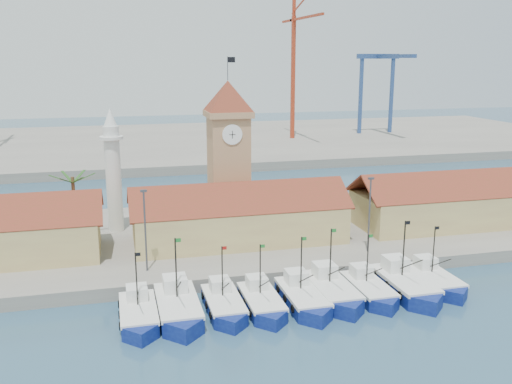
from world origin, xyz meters
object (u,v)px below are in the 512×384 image
object	(u,v)px
boat_0	(139,316)
minaret	(113,170)
clock_tower	(229,151)
boat_4	(303,299)

from	to	relation	value
boat_0	minaret	bearing A→B (deg)	93.54
clock_tower	minaret	size ratio (longest dim) A/B	1.39
boat_0	clock_tower	bearing A→B (deg)	60.24
clock_tower	boat_0	bearing A→B (deg)	-119.76
boat_0	minaret	size ratio (longest dim) A/B	0.57
minaret	boat_4	bearing A→B (deg)	-55.75
boat_0	boat_4	world-z (taller)	boat_4
boat_4	minaret	size ratio (longest dim) A/B	0.60
boat_4	clock_tower	size ratio (longest dim) A/B	0.43
boat_4	clock_tower	bearing A→B (deg)	96.17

